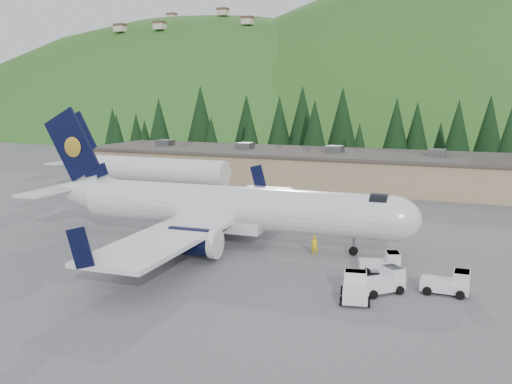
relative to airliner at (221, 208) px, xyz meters
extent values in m
plane|color=#5C5C61|center=(1.11, 0.05, -3.37)|extent=(600.00, 600.00, 0.00)
cylinder|color=white|center=(1.11, 0.05, 0.17)|extent=(29.26, 5.17, 3.91)
ellipsoid|color=white|center=(15.66, 0.68, 0.17)|extent=(5.25, 4.13, 3.91)
cylinder|color=black|center=(14.62, 0.63, 0.64)|extent=(1.59, 3.28, 3.22)
cone|color=white|center=(-16.55, -0.72, 0.59)|extent=(6.40, 4.18, 3.91)
cube|color=white|center=(0.07, 0.00, -1.47)|extent=(8.46, 3.68, 1.04)
cube|color=white|center=(-0.97, -0.04, -0.87)|extent=(7.24, 35.58, 0.36)
cube|color=black|center=(-3.29, 17.55, 0.48)|extent=(2.11, 0.25, 2.99)
cube|color=black|center=(-1.76, -17.77, 0.48)|extent=(2.11, 0.25, 2.99)
cylinder|color=black|center=(-0.19, 6.03, -1.76)|extent=(4.47, 2.58, 2.39)
cylinder|color=white|center=(1.79, 6.12, -1.76)|extent=(0.73, 2.56, 2.54)
cube|color=white|center=(-0.19, 6.03, -1.18)|extent=(2.30, 0.36, 0.94)
cylinder|color=black|center=(0.33, -6.02, -1.76)|extent=(4.47, 2.58, 2.39)
cylinder|color=white|center=(2.31, -5.94, -1.76)|extent=(0.73, 2.56, 2.54)
cube|color=white|center=(0.33, -6.02, -1.18)|extent=(2.30, 0.36, 0.94)
cube|color=black|center=(-16.34, -0.71, 5.45)|extent=(6.44, 0.59, 7.63)
ellipsoid|color=gold|center=(-16.15, -0.49, 5.24)|extent=(2.07, 0.28, 2.06)
ellipsoid|color=gold|center=(-16.13, -0.91, 5.24)|extent=(2.07, 0.28, 2.06)
cube|color=black|center=(-13.64, -0.59, 2.75)|extent=(2.88, 0.38, 2.06)
cube|color=white|center=(-17.07, -0.74, 1.11)|extent=(3.26, 13.11, 0.23)
cylinder|color=slate|center=(12.54, 0.54, -2.43)|extent=(0.22, 0.22, 1.87)
cylinder|color=black|center=(12.54, 0.54, -2.97)|extent=(0.80, 0.33, 0.79)
cylinder|color=slate|center=(-2.13, 2.72, -2.33)|extent=(0.26, 0.26, 2.08)
cylinder|color=black|center=(-1.71, 2.74, -2.80)|extent=(1.16, 0.41, 1.14)
cylinder|color=black|center=(-2.54, 2.70, -2.80)|extent=(1.16, 0.41, 1.14)
cylinder|color=slate|center=(-1.88, -2.89, -2.33)|extent=(0.26, 0.26, 2.08)
cylinder|color=black|center=(-1.47, -2.87, -2.80)|extent=(1.16, 0.41, 1.14)
cylinder|color=black|center=(-2.30, -2.91, -2.80)|extent=(1.16, 0.41, 1.14)
cylinder|color=white|center=(-20.89, 22.05, -0.17)|extent=(22.00, 3.60, 3.60)
cone|color=white|center=(-34.89, 22.05, 0.03)|extent=(5.00, 3.60, 3.60)
cube|color=black|center=(-33.89, 22.05, 4.63)|extent=(5.82, 0.28, 6.89)
cube|color=white|center=(-34.89, 22.05, 0.63)|extent=(2.40, 11.00, 0.20)
cube|color=white|center=(15.48, -3.45, -2.79)|extent=(3.45, 2.41, 0.73)
cube|color=white|center=(16.48, -3.15, -2.17)|extent=(1.42, 1.70, 0.94)
cube|color=black|center=(16.48, -3.15, -1.75)|extent=(1.29, 1.57, 0.10)
cylinder|color=black|center=(16.23, -2.35, -3.08)|extent=(0.62, 0.39, 0.58)
cylinder|color=black|center=(16.72, -3.94, -3.08)|extent=(0.62, 0.39, 0.58)
cylinder|color=black|center=(14.24, -2.96, -3.08)|extent=(0.62, 0.39, 0.58)
cylinder|color=black|center=(14.73, -4.55, -3.08)|extent=(0.62, 0.39, 0.58)
cube|color=white|center=(20.64, -6.55, -2.76)|extent=(3.29, 1.65, 0.77)
cube|color=white|center=(21.73, -6.55, -2.11)|extent=(1.10, 1.53, 0.99)
cube|color=black|center=(21.73, -6.55, -1.67)|extent=(0.99, 1.42, 0.11)
cylinder|color=black|center=(21.73, -5.68, -3.06)|extent=(0.61, 0.24, 0.61)
cylinder|color=black|center=(21.73, -7.43, -3.06)|extent=(0.61, 0.24, 0.61)
cylinder|color=black|center=(19.54, -5.67, -3.06)|extent=(0.61, 0.24, 0.61)
cylinder|color=black|center=(19.54, -7.43, -3.06)|extent=(0.61, 0.24, 0.61)
cube|color=white|center=(15.09, -10.34, -2.76)|extent=(2.30, 3.56, 0.77)
cube|color=white|center=(14.86, -9.27, -2.11)|extent=(1.73, 1.39, 0.99)
cube|color=black|center=(14.86, -9.27, -1.67)|extent=(1.60, 1.26, 0.11)
cylinder|color=black|center=(14.00, -9.46, -3.06)|extent=(0.36, 0.65, 0.61)
cylinder|color=black|center=(15.71, -9.09, -3.06)|extent=(0.36, 0.65, 0.61)
cylinder|color=black|center=(14.46, -11.60, -3.06)|extent=(0.36, 0.65, 0.61)
cylinder|color=black|center=(16.17, -11.23, -3.06)|extent=(0.36, 0.65, 0.61)
cube|color=tan|center=(-3.89, 38.05, -0.97)|extent=(70.00, 16.00, 4.80)
cube|color=#47423D|center=(-3.89, 38.05, 1.58)|extent=(71.00, 17.00, 0.40)
cube|color=slate|center=(-28.89, 38.05, 2.23)|extent=(2.50, 2.50, 1.00)
cube|color=slate|center=(-13.89, 38.05, 2.23)|extent=(2.50, 2.50, 1.00)
cube|color=slate|center=(1.11, 38.05, 2.23)|extent=(2.50, 2.50, 1.00)
cube|color=slate|center=(16.11, 38.05, 2.23)|extent=(2.50, 2.50, 1.00)
cube|color=white|center=(16.34, -8.15, -2.76)|extent=(3.52, 3.53, 0.77)
cube|color=white|center=(17.12, -7.37, -2.09)|extent=(1.88, 1.88, 1.00)
cube|color=black|center=(17.12, -7.37, -1.65)|extent=(1.72, 1.72, 0.11)
cylinder|color=black|center=(16.49, -6.74, -3.06)|extent=(0.61, 0.61, 0.62)
cylinder|color=black|center=(17.75, -7.99, -3.06)|extent=(0.61, 0.61, 0.62)
cylinder|color=black|center=(14.94, -8.32, -3.06)|extent=(0.61, 0.61, 0.62)
cylinder|color=black|center=(16.19, -9.56, -3.06)|extent=(0.61, 0.61, 0.62)
imported|color=yellow|center=(9.36, -0.70, -2.48)|extent=(0.71, 0.52, 1.78)
cone|color=black|center=(-59.30, 64.93, 2.79)|extent=(4.51, 4.51, 9.23)
cone|color=black|center=(-55.06, 60.45, 2.07)|extent=(3.98, 3.98, 8.15)
cone|color=black|center=(-49.18, 59.52, 2.23)|extent=(4.10, 4.10, 8.40)
cone|color=black|center=(-45.98, 57.89, 1.52)|extent=(3.59, 3.59, 7.33)
cone|color=black|center=(-41.11, 56.00, 4.13)|extent=(5.50, 5.50, 11.25)
cone|color=black|center=(-36.39, 67.37, 3.61)|extent=(5.12, 5.12, 10.47)
cone|color=black|center=(-33.44, 60.01, 5.62)|extent=(6.59, 6.59, 13.48)
cone|color=black|center=(-28.69, 55.34, 2.08)|extent=(4.00, 4.00, 8.17)
cone|color=black|center=(-24.73, 64.07, 4.56)|extent=(5.81, 5.81, 11.89)
cone|color=black|center=(-20.70, 56.60, 2.79)|extent=(4.52, 4.52, 9.24)
cone|color=black|center=(-15.55, 59.13, 4.38)|extent=(5.68, 5.68, 11.62)
cone|color=black|center=(-11.46, 61.11, 5.53)|extent=(6.52, 6.52, 13.34)
cone|color=black|center=(-7.29, 55.53, 4.05)|extent=(5.44, 5.44, 11.13)
cone|color=black|center=(-3.92, 63.23, 5.41)|extent=(6.44, 6.44, 13.16)
cone|color=black|center=(1.36, 54.67, 1.67)|extent=(3.69, 3.69, 7.55)
cone|color=black|center=(6.65, 62.14, 4.24)|extent=(5.58, 5.58, 11.42)
cone|color=black|center=(10.27, 63.45, 3.81)|extent=(5.27, 5.27, 10.77)
cone|color=black|center=(14.27, 67.70, 1.58)|extent=(3.63, 3.63, 7.42)
cone|color=black|center=(17.69, 60.78, 4.08)|extent=(5.46, 5.46, 11.18)
cone|color=black|center=(22.86, 67.89, 4.55)|extent=(5.81, 5.81, 11.88)
cone|color=black|center=(26.05, 54.11, 3.42)|extent=(4.98, 4.98, 10.18)
ellipsoid|color=#274F17|center=(-88.89, 170.05, -78.37)|extent=(336.00, 240.00, 240.00)
camera|label=1|loc=(22.82, -47.21, 10.53)|focal=40.00mm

